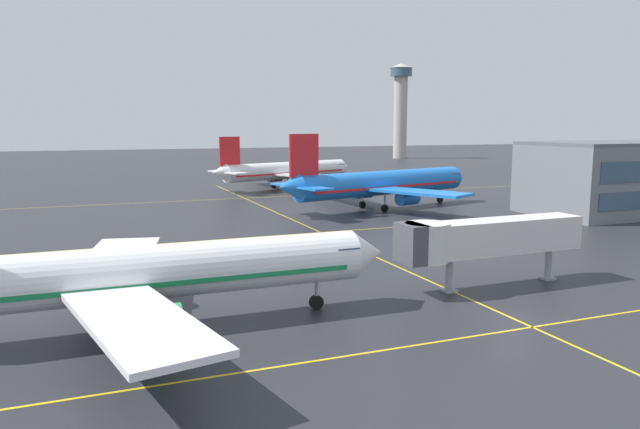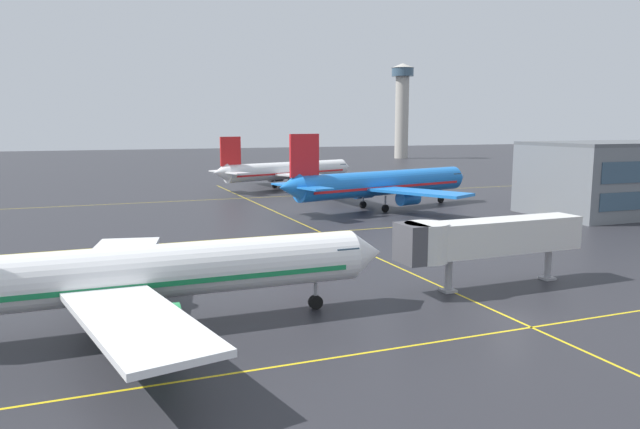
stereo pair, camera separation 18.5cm
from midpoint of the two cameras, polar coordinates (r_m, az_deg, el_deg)
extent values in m
plane|color=#28282D|center=(42.84, 17.75, -9.41)|extent=(600.00, 600.00, 0.00)
cylinder|color=white|center=(39.16, -16.91, -5.38)|extent=(29.13, 3.50, 3.46)
cone|color=white|center=(43.29, 4.36, -3.71)|extent=(2.37, 3.39, 3.39)
cube|color=white|center=(31.81, -17.28, -9.65)|extent=(7.48, 14.34, 0.36)
cube|color=white|center=(46.75, -18.83, -3.92)|extent=(7.45, 14.34, 0.36)
cylinder|color=#2D9956|center=(35.10, -15.80, -9.89)|extent=(3.10, 1.92, 1.91)
cylinder|color=#2D9956|center=(44.17, -17.12, -6.13)|extent=(3.10, 1.92, 1.91)
cube|color=#385166|center=(42.32, 1.82, -3.28)|extent=(1.64, 3.18, 0.64)
cube|color=#197F47|center=(39.26, -16.88, -5.99)|extent=(26.80, 3.53, 0.33)
cylinder|color=#99999E|center=(42.30, -0.48, -7.09)|extent=(0.25, 0.25, 1.50)
cylinder|color=black|center=(42.58, -0.48, -8.39)|extent=(1.00, 0.41, 1.00)
cylinder|color=#99999E|center=(37.39, -19.25, -9.71)|extent=(0.25, 0.25, 1.50)
cylinder|color=black|center=(37.70, -19.18, -11.16)|extent=(1.00, 0.41, 1.00)
cylinder|color=#99999E|center=(41.92, -19.56, -7.75)|extent=(0.25, 0.25, 1.50)
cylinder|color=black|center=(42.20, -19.49, -9.05)|extent=(1.00, 0.41, 1.00)
cylinder|color=blue|center=(92.47, 6.01, 3.03)|extent=(31.68, 11.65, 3.77)
cone|color=blue|center=(104.76, 12.99, 3.50)|extent=(3.43, 4.23, 3.70)
cone|color=blue|center=(81.75, -3.09, 2.62)|extent=(3.98, 4.27, 3.58)
cube|color=red|center=(82.86, -1.61, 5.67)|extent=(4.70, 1.55, 5.95)
cube|color=blue|center=(80.48, -0.68, 2.54)|extent=(4.37, 5.79, 0.24)
cube|color=blue|center=(85.37, -3.02, 2.87)|extent=(4.37, 5.79, 0.24)
cube|color=blue|center=(85.81, 9.31, 2.13)|extent=(11.28, 15.62, 0.40)
cube|color=blue|center=(98.28, 2.27, 3.04)|extent=(5.83, 15.10, 0.40)
cylinder|color=blue|center=(89.09, 8.32, 1.55)|extent=(3.79, 2.87, 2.08)
cylinder|color=blue|center=(96.65, 4.03, 2.17)|extent=(3.79, 2.87, 2.08)
cube|color=#385166|center=(103.00, 12.17, 3.75)|extent=(2.60, 3.81, 0.69)
cube|color=red|center=(92.52, 6.01, 2.74)|extent=(29.23, 11.05, 0.36)
cylinder|color=#99999E|center=(101.81, 11.38, 2.04)|extent=(0.28, 0.28, 1.64)
cylinder|color=black|center=(101.94, 11.36, 1.43)|extent=(1.17, 0.71, 1.09)
cylinder|color=#99999E|center=(89.51, 6.16, 1.28)|extent=(0.28, 0.28, 1.64)
cylinder|color=black|center=(89.66, 6.15, 0.58)|extent=(1.17, 0.71, 1.09)
cylinder|color=#99999E|center=(93.35, 4.02, 1.60)|extent=(0.28, 0.28, 1.64)
cylinder|color=black|center=(93.49, 4.02, 0.94)|extent=(1.17, 0.71, 1.09)
cylinder|color=white|center=(122.09, -3.17, 4.24)|extent=(28.73, 12.55, 3.46)
cone|color=white|center=(132.16, 2.30, 4.57)|extent=(3.32, 3.97, 3.39)
cone|color=white|center=(113.15, -9.67, 3.97)|extent=(3.81, 4.04, 3.29)
cube|color=red|center=(114.14, -8.70, 6.01)|extent=(4.25, 1.70, 5.46)
cube|color=white|center=(111.82, -8.11, 3.96)|extent=(4.27, 5.42, 0.22)
cube|color=white|center=(116.47, -9.55, 4.10)|extent=(4.27, 5.42, 0.22)
cube|color=white|center=(115.50, -1.21, 3.73)|extent=(11.02, 14.17, 0.36)
cube|color=white|center=(127.85, -5.59, 4.16)|extent=(6.26, 14.11, 0.36)
cylinder|color=#4C4C51|center=(118.62, -1.71, 3.28)|extent=(3.54, 2.80, 1.91)
cylinder|color=#4C4C51|center=(126.13, -4.40, 3.58)|extent=(3.54, 2.80, 1.91)
cube|color=#385166|center=(130.72, 1.62, 4.75)|extent=(2.57, 3.54, 0.64)
cube|color=red|center=(122.12, -3.17, 4.04)|extent=(26.53, 11.84, 0.33)
cylinder|color=#99999E|center=(129.73, 1.02, 3.52)|extent=(0.25, 0.25, 1.50)
cylinder|color=black|center=(129.82, 1.02, 3.08)|extent=(1.08, 0.71, 1.00)
cylinder|color=#99999E|center=(119.30, -3.17, 3.06)|extent=(0.25, 0.25, 1.50)
cylinder|color=black|center=(119.40, -3.17, 2.58)|extent=(1.08, 0.71, 1.00)
cylinder|color=#99999E|center=(123.10, -4.51, 3.22)|extent=(0.25, 0.25, 1.50)
cylinder|color=black|center=(123.20, -4.50, 2.75)|extent=(1.08, 0.71, 1.00)
cube|color=yellow|center=(41.40, 19.53, -10.12)|extent=(168.89, 0.20, 0.01)
cube|color=yellow|center=(72.29, 0.00, -1.73)|extent=(168.89, 0.20, 0.01)
cube|color=yellow|center=(107.01, -7.32, 1.56)|extent=(168.89, 0.20, 0.01)
cube|color=yellow|center=(72.29, 0.00, -1.73)|extent=(0.20, 121.57, 0.01)
cube|color=silver|center=(50.08, 16.92, -1.95)|extent=(14.23, 2.91, 2.70)
cylinder|color=silver|center=(45.95, 10.06, -2.63)|extent=(3.38, 3.38, 2.97)
cube|color=#47474C|center=(45.27, 8.67, -2.77)|extent=(1.64, 2.99, 2.97)
cylinder|color=#99999E|center=(47.54, 12.17, -4.85)|extent=(0.56, 0.56, 4.10)
cube|color=#99999E|center=(48.02, 12.09, -7.11)|extent=(1.12, 1.12, 0.20)
cylinder|color=#99999E|center=(53.72, 20.94, -3.68)|extent=(0.56, 0.56, 4.10)
cube|color=#99999E|center=(54.15, 20.83, -5.70)|extent=(1.12, 1.12, 0.20)
cylinder|color=#ADA89E|center=(236.06, 7.67, 9.16)|extent=(5.20, 5.20, 31.34)
cylinder|color=#385166|center=(236.89, 7.76, 13.34)|extent=(8.40, 8.40, 3.20)
cone|color=#ADA89E|center=(237.11, 7.77, 13.94)|extent=(8.82, 8.82, 1.80)
camera|label=1|loc=(0.09, -90.09, -0.01)|focal=33.43mm
camera|label=2|loc=(0.09, 89.91, 0.01)|focal=33.43mm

